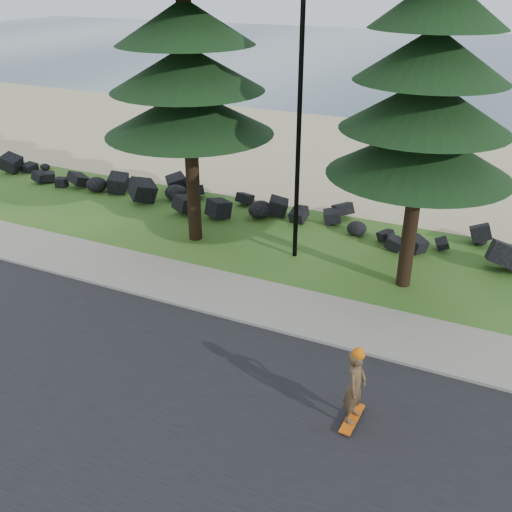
{
  "coord_description": "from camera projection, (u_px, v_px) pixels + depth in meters",
  "views": [
    {
      "loc": [
        5.7,
        -11.94,
        8.11
      ],
      "look_at": [
        0.14,
        0.0,
        1.47
      ],
      "focal_mm": 40.0,
      "sensor_mm": 36.0,
      "label": 1
    }
  ],
  "objects": [
    {
      "name": "lamp_post",
      "position": [
        299.0,
        126.0,
        16.19
      ],
      "size": [
        0.25,
        0.14,
        8.14
      ],
      "color": "black",
      "rests_on": "ground"
    },
    {
      "name": "ground",
      "position": [
        251.0,
        303.0,
        15.47
      ],
      "size": [
        160.0,
        160.0,
        0.0
      ],
      "primitive_type": "plane",
      "color": "#2D5C1C",
      "rests_on": "ground"
    },
    {
      "name": "ocean",
      "position": [
        471.0,
        60.0,
        56.74
      ],
      "size": [
        160.0,
        58.0,
        0.01
      ],
      "primitive_type": "cube",
      "color": "#314B5D",
      "rests_on": "ground"
    },
    {
      "name": "seawall_boulders",
      "position": [
        320.0,
        228.0,
        20.0
      ],
      "size": [
        60.0,
        2.4,
        1.1
      ],
      "primitive_type": null,
      "color": "black",
      "rests_on": "ground"
    },
    {
      "name": "kerb",
      "position": [
        236.0,
        318.0,
        14.72
      ],
      "size": [
        160.0,
        0.2,
        0.1
      ],
      "primitive_type": "cube",
      "color": "gray",
      "rests_on": "ground"
    },
    {
      "name": "sidewalk",
      "position": [
        254.0,
        299.0,
        15.61
      ],
      "size": [
        160.0,
        2.0,
        0.08
      ],
      "primitive_type": "cube",
      "color": "gray",
      "rests_on": "ground"
    },
    {
      "name": "road",
      "position": [
        158.0,
        406.0,
        11.82
      ],
      "size": [
        160.0,
        7.0,
        0.02
      ],
      "primitive_type": "cube",
      "color": "black",
      "rests_on": "ground"
    },
    {
      "name": "beach_sand",
      "position": [
        381.0,
        159.0,
        27.2
      ],
      "size": [
        160.0,
        15.0,
        0.01
      ],
      "primitive_type": "cube",
      "color": "tan",
      "rests_on": "ground"
    },
    {
      "name": "skateboarder",
      "position": [
        355.0,
        387.0,
        11.01
      ],
      "size": [
        0.41,
        0.97,
        1.78
      ],
      "rotation": [
        0.0,
        0.0,
        1.52
      ],
      "color": "#D3540C",
      "rests_on": "ground"
    }
  ]
}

